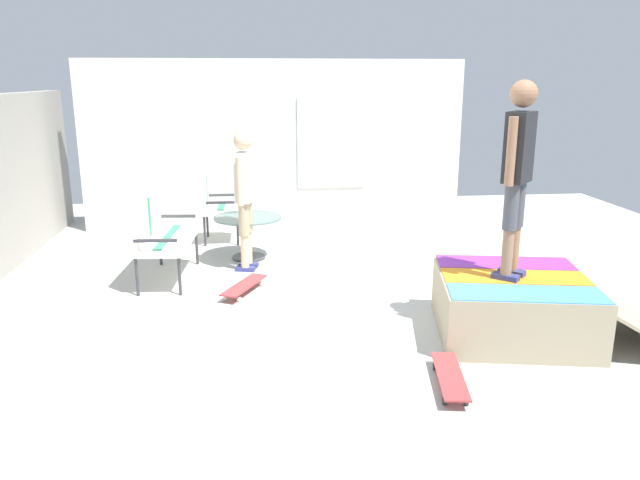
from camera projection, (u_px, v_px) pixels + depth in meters
ground_plane at (338, 313)px, 6.41m from camera, size 12.00×12.00×0.10m
house_facade at (276, 145)px, 9.65m from camera, size 0.23×6.00×2.64m
skate_ramp at (516, 305)px, 5.72m from camera, size 1.71×2.31×0.57m
patio_bench at (158, 229)px, 7.19m from camera, size 1.29×0.64×1.02m
patio_chair_near_house at (213, 201)px, 8.89m from camera, size 0.62×0.55×1.02m
patio_table at (248, 229)px, 8.09m from camera, size 0.90×0.90×0.57m
person_watching at (245, 190)px, 7.47m from camera, size 0.47×0.30×1.74m
person_skater at (518, 165)px, 5.36m from camera, size 0.38×0.37×1.77m
skateboard_by_bench at (244, 286)px, 6.85m from camera, size 0.81×0.54×0.10m
skateboard_spare at (450, 376)px, 4.77m from camera, size 0.82×0.33×0.10m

